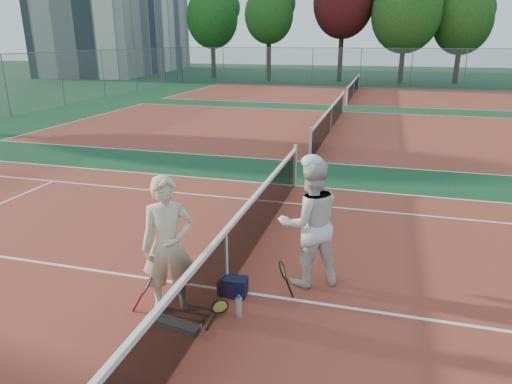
% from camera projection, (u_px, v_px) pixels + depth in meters
% --- Properties ---
extents(ground, '(130.00, 130.00, 0.00)m').
position_uv_depth(ground, '(227.00, 290.00, 7.02)').
color(ground, '#0F3A1F').
rests_on(ground, ground).
extents(court_main, '(23.77, 10.97, 0.01)m').
position_uv_depth(court_main, '(227.00, 290.00, 7.02)').
color(court_main, maroon).
rests_on(court_main, ground).
extents(court_far_a, '(23.77, 10.97, 0.01)m').
position_uv_depth(court_far_a, '(330.00, 130.00, 19.35)').
color(court_far_a, maroon).
rests_on(court_far_a, ground).
extents(court_far_b, '(23.77, 10.97, 0.01)m').
position_uv_depth(court_far_b, '(353.00, 95.00, 31.69)').
color(court_far_b, maroon).
rests_on(court_far_b, ground).
extents(net_main, '(0.10, 10.98, 1.02)m').
position_uv_depth(net_main, '(226.00, 260.00, 6.86)').
color(net_main, black).
rests_on(net_main, ground).
extents(net_far_a, '(0.10, 10.98, 1.02)m').
position_uv_depth(net_far_a, '(331.00, 118.00, 19.19)').
color(net_far_a, black).
rests_on(net_far_a, ground).
extents(net_far_b, '(0.10, 10.98, 1.02)m').
position_uv_depth(net_far_b, '(354.00, 87.00, 31.52)').
color(net_far_b, black).
rests_on(net_far_b, ground).
extents(fence_back, '(32.00, 0.06, 3.00)m').
position_uv_depth(fence_back, '(361.00, 67.00, 37.60)').
color(fence_back, slate).
rests_on(fence_back, ground).
extents(apartment_block, '(12.96, 23.18, 15.00)m').
position_uv_depth(apartment_block, '(119.00, 4.00, 51.94)').
color(apartment_block, beige).
rests_on(apartment_block, ground).
extents(player_a, '(0.86, 0.76, 1.97)m').
position_uv_depth(player_a, '(168.00, 245.00, 6.25)').
color(player_a, beige).
rests_on(player_a, ground).
extents(player_b, '(1.23, 1.14, 2.02)m').
position_uv_depth(player_b, '(310.00, 223.00, 6.95)').
color(player_b, silver).
rests_on(player_b, ground).
extents(racket_red, '(0.40, 0.38, 0.54)m').
position_uv_depth(racket_red, '(148.00, 294.00, 6.42)').
color(racket_red, maroon).
rests_on(racket_red, ground).
extents(racket_black_held, '(0.27, 0.30, 0.57)m').
position_uv_depth(racket_black_held, '(282.00, 280.00, 6.76)').
color(racket_black_held, black).
rests_on(racket_black_held, ground).
extents(racket_spare, '(0.30, 0.61, 0.12)m').
position_uv_depth(racket_spare, '(220.00, 308.00, 6.44)').
color(racket_spare, black).
rests_on(racket_spare, ground).
extents(sports_bag_navy, '(0.37, 0.26, 0.28)m').
position_uv_depth(sports_bag_navy, '(235.00, 287.00, 6.85)').
color(sports_bag_navy, black).
rests_on(sports_bag_navy, ground).
extents(sports_bag_purple, '(0.32, 0.25, 0.23)m').
position_uv_depth(sports_bag_purple, '(228.00, 288.00, 6.85)').
color(sports_bag_purple, black).
rests_on(sports_bag_purple, ground).
extents(net_cover_canvas, '(0.83, 0.32, 0.09)m').
position_uv_depth(net_cover_canvas, '(172.00, 324.00, 6.12)').
color(net_cover_canvas, '#67625E').
rests_on(net_cover_canvas, ground).
extents(water_bottle, '(0.09, 0.09, 0.30)m').
position_uv_depth(water_bottle, '(239.00, 307.00, 6.30)').
color(water_bottle, '#C9DEFF').
rests_on(water_bottle, ground).
extents(tree_back_0, '(4.94, 4.94, 8.45)m').
position_uv_depth(tree_back_0, '(212.00, 18.00, 43.74)').
color(tree_back_0, '#382314').
rests_on(tree_back_0, ground).
extents(tree_back_1, '(4.37, 4.37, 8.26)m').
position_uv_depth(tree_back_1, '(269.00, 15.00, 40.71)').
color(tree_back_1, '#382314').
rests_on(tree_back_1, ground).
extents(tree_back_maroon, '(5.29, 5.29, 9.75)m').
position_uv_depth(tree_back_maroon, '(343.00, 3.00, 39.89)').
color(tree_back_maroon, '#382314').
rests_on(tree_back_maroon, ground).
extents(tree_back_3, '(5.79, 5.79, 9.13)m').
position_uv_depth(tree_back_3, '(406.00, 13.00, 38.08)').
color(tree_back_3, '#382314').
rests_on(tree_back_3, ground).
extents(tree_back_4, '(4.86, 4.86, 7.95)m').
position_uv_depth(tree_back_4, '(463.00, 21.00, 38.33)').
color(tree_back_4, '#382314').
rests_on(tree_back_4, ground).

